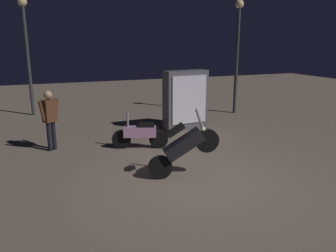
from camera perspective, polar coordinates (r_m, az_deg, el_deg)
The scene contains 7 objects.
ground_plane at distance 7.86m, azimuth 5.41°, elevation -9.11°, with size 40.00×40.00×0.00m, color #756656.
motorcycle_black_foreground at distance 7.74m, azimuth 2.66°, elevation -3.54°, with size 1.65×0.48×1.63m.
motorcycle_pink_parked_left at distance 9.94m, azimuth -4.75°, elevation -1.36°, with size 1.59×0.67×1.11m.
person_rider_beside at distance 10.17m, azimuth -19.43°, elevation 1.80°, with size 0.60×0.45×1.75m.
streetlamp_near at distance 14.90m, azimuth 11.73°, elevation 13.71°, with size 0.36×0.36×4.74m.
streetlamp_far at distance 15.29m, azimuth -22.90°, elevation 13.01°, with size 0.36×0.36×4.78m.
kiosk_billboard at distance 12.03m, azimuth 3.02°, elevation 4.43°, with size 1.64×0.69×2.10m.
Camera 1 is at (-3.29, -6.42, 3.12)m, focal length 35.94 mm.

